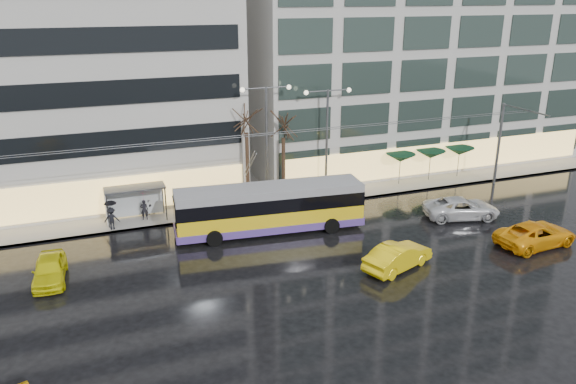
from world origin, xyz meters
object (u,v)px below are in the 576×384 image
bus_shelter (130,196)px  taxi_a (50,269)px  street_lamp_near (266,129)px  trolleybus (270,210)px

bus_shelter → taxi_a: bearing=-125.3°
street_lamp_near → taxi_a: 18.20m
trolleybus → taxi_a: size_ratio=3.03×
street_lamp_near → trolleybus: bearing=-106.9°
taxi_a → trolleybus: bearing=12.3°
bus_shelter → street_lamp_near: bearing=0.6°
trolleybus → bus_shelter: trolleybus is taller
trolleybus → bus_shelter: 10.21m
bus_shelter → street_lamp_near: (10.38, 0.11, 4.03)m
bus_shelter → trolleybus: bearing=-30.8°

